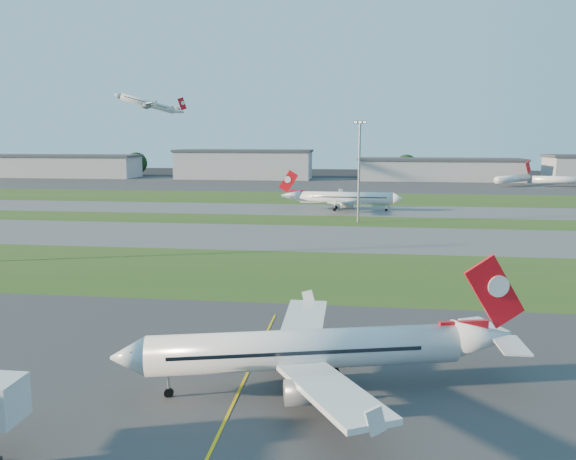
% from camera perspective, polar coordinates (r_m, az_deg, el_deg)
% --- Properties ---
extents(ground, '(700.00, 700.00, 0.00)m').
position_cam_1_polar(ground, '(44.44, -14.31, -20.22)').
color(ground, black).
rests_on(ground, ground).
extents(apron_near, '(300.00, 70.00, 0.01)m').
position_cam_1_polar(apron_near, '(44.43, -14.31, -20.22)').
color(apron_near, '#333335').
rests_on(apron_near, ground).
extents(grass_strip_a, '(300.00, 34.00, 0.01)m').
position_cam_1_polar(grass_strip_a, '(91.64, -2.40, -4.31)').
color(grass_strip_a, '#2B4C19').
rests_on(grass_strip_a, ground).
extents(taxiway_a, '(300.00, 32.00, 0.01)m').
position_cam_1_polar(taxiway_a, '(123.61, 0.13, -0.70)').
color(taxiway_a, '#515154').
rests_on(taxiway_a, ground).
extents(grass_strip_b, '(300.00, 18.00, 0.01)m').
position_cam_1_polar(grass_strip_b, '(148.13, 1.31, 0.99)').
color(grass_strip_b, '#2B4C19').
rests_on(grass_strip_b, ground).
extents(taxiway_b, '(300.00, 26.00, 0.01)m').
position_cam_1_polar(taxiway_b, '(169.82, 2.07, 2.07)').
color(taxiway_b, '#515154').
rests_on(taxiway_b, ground).
extents(grass_strip_c, '(300.00, 40.00, 0.01)m').
position_cam_1_polar(grass_strip_c, '(202.49, 2.90, 3.26)').
color(grass_strip_c, '#2B4C19').
rests_on(grass_strip_c, ground).
extents(apron_far, '(400.00, 80.00, 0.01)m').
position_cam_1_polar(apron_far, '(262.09, 3.89, 4.66)').
color(apron_far, '#333335').
rests_on(apron_far, ground).
extents(yellow_line, '(0.25, 60.00, 0.02)m').
position_cam_1_polar(yellow_line, '(43.02, -7.65, -21.07)').
color(yellow_line, gold).
rests_on(yellow_line, ground).
extents(airliner_parked, '(32.66, 27.37, 10.37)m').
position_cam_1_polar(airliner_parked, '(49.41, 2.06, -12.11)').
color(airliner_parked, silver).
rests_on(airliner_parked, ground).
extents(airliner_taxiing, '(34.15, 28.97, 10.66)m').
position_cam_1_polar(airliner_taxiing, '(168.66, 5.81, 3.25)').
color(airliner_taxiing, silver).
rests_on(airliner_taxiing, ground).
extents(airliner_departing, '(26.96, 23.09, 9.22)m').
position_cam_1_polar(airliner_departing, '(265.84, -14.04, 12.34)').
color(airliner_departing, silver).
extents(mini_jet_near, '(21.04, 21.85, 9.48)m').
position_cam_1_polar(mini_jet_near, '(271.96, 21.88, 4.87)').
color(mini_jet_near, silver).
rests_on(mini_jet_near, ground).
extents(mini_jet_far, '(28.63, 5.50, 9.48)m').
position_cam_1_polar(mini_jet_far, '(274.39, 26.30, 4.60)').
color(mini_jet_far, silver).
rests_on(mini_jet_far, ground).
extents(light_mast_centre, '(3.20, 0.70, 25.80)m').
position_cam_1_polar(light_mast_centre, '(143.93, 7.24, 6.59)').
color(light_mast_centre, gray).
rests_on(light_mast_centre, ground).
extents(hangar_far_west, '(91.80, 23.00, 12.20)m').
position_cam_1_polar(hangar_far_west, '(334.62, -22.51, 6.05)').
color(hangar_far_west, '#94969B').
rests_on(hangar_far_west, ground).
extents(hangar_west, '(71.40, 23.00, 15.20)m').
position_cam_1_polar(hangar_west, '(297.20, -4.51, 6.69)').
color(hangar_west, '#94969B').
rests_on(hangar_west, ground).
extents(hangar_east, '(81.60, 23.00, 11.20)m').
position_cam_1_polar(hangar_east, '(293.96, 15.07, 5.97)').
color(hangar_east, '#94969B').
rests_on(hangar_east, ground).
extents(tree_far_west, '(11.00, 11.00, 12.00)m').
position_cam_1_polar(tree_far_west, '(366.71, -26.98, 6.03)').
color(tree_far_west, black).
rests_on(tree_far_west, ground).
extents(tree_west, '(12.10, 12.10, 13.20)m').
position_cam_1_polar(tree_west, '(330.60, -15.15, 6.58)').
color(tree_west, black).
rests_on(tree_west, ground).
extents(tree_mid_west, '(9.90, 9.90, 10.80)m').
position_cam_1_polar(tree_mid_west, '(304.19, 0.56, 6.44)').
color(tree_mid_west, black).
rests_on(tree_mid_west, ground).
extents(tree_mid_east, '(11.55, 11.55, 12.60)m').
position_cam_1_polar(tree_mid_east, '(306.16, 11.93, 6.44)').
color(tree_mid_east, black).
rests_on(tree_mid_east, ground).
extents(tree_east, '(10.45, 10.45, 11.40)m').
position_cam_1_polar(tree_east, '(319.27, 25.56, 5.72)').
color(tree_east, black).
rests_on(tree_east, ground).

